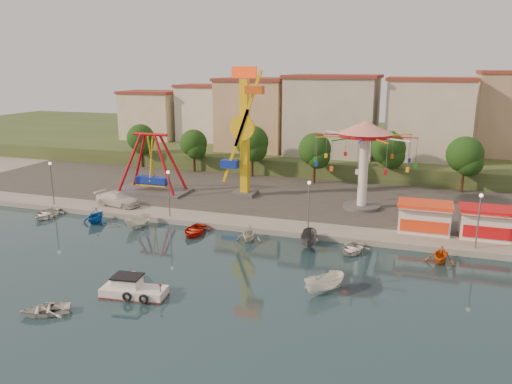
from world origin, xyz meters
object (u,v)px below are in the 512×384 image
at_px(pirate_ship_ride, 152,164).
at_px(wave_swinger, 365,145).
at_px(van, 118,199).
at_px(rowboat_a, 132,280).
at_px(kamikaze_tower, 245,135).
at_px(skiff, 324,284).
at_px(cabin_motorboat, 133,291).

xyz_separation_m(pirate_ship_ride, wave_swinger, (27.75, 0.93, 3.80)).
height_order(wave_swinger, van, wave_swinger).
distance_m(rowboat_a, van, 22.42).
xyz_separation_m(pirate_ship_ride, van, (-0.50, -7.44, -2.96)).
relative_size(pirate_ship_ride, van, 1.74).
relative_size(kamikaze_tower, rowboat_a, 4.63).
height_order(wave_swinger, skiff, wave_swinger).
xyz_separation_m(kamikaze_tower, rowboat_a, (0.11, -27.47, -8.21)).
height_order(pirate_ship_ride, van, pirate_ship_ride).
bearing_deg(pirate_ship_ride, kamikaze_tower, 8.82).
xyz_separation_m(rowboat_a, skiff, (15.01, 3.54, 0.38)).
relative_size(pirate_ship_ride, wave_swinger, 0.86).
bearing_deg(pirate_ship_ride, wave_swinger, 1.91).
distance_m(kamikaze_tower, wave_swinger, 15.16).
bearing_deg(wave_swinger, skiff, -90.02).
height_order(pirate_ship_ride, wave_swinger, wave_swinger).
distance_m(skiff, van, 31.77).
xyz_separation_m(wave_swinger, rowboat_a, (-15.01, -26.44, -7.83)).
distance_m(pirate_ship_ride, cabin_motorboat, 30.90).
distance_m(wave_swinger, rowboat_a, 31.39).
bearing_deg(pirate_ship_ride, cabin_motorboat, -62.93).
bearing_deg(cabin_motorboat, rowboat_a, 116.77).
height_order(kamikaze_tower, van, kamikaze_tower).
relative_size(pirate_ship_ride, skiff, 2.59).
bearing_deg(wave_swinger, pirate_ship_ride, -178.09).
distance_m(cabin_motorboat, van, 24.57).
bearing_deg(kamikaze_tower, pirate_ship_ride, -171.18).
relative_size(rowboat_a, skiff, 0.92).
bearing_deg(van, pirate_ship_ride, 3.21).
xyz_separation_m(rowboat_a, van, (-13.23, 18.07, 1.07)).
xyz_separation_m(skiff, van, (-28.24, 14.53, 0.69)).
distance_m(pirate_ship_ride, rowboat_a, 28.79).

